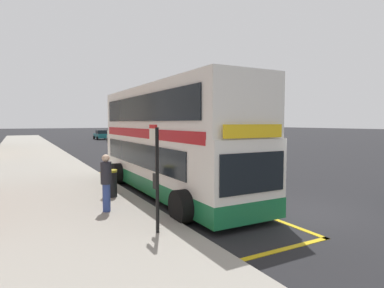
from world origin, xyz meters
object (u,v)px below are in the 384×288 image
Objects in this scene: double_decker_bus at (169,144)px; parked_car_silver_distant at (116,137)px; pedestrian_waiting_near_sign at (106,180)px; litter_bin at (110,183)px; parked_car_teal_behind at (101,135)px; bus_stop_sign at (156,169)px.

double_decker_bus reaches higher than parked_car_silver_distant.
pedestrian_waiting_near_sign is 2.11m from litter_bin.
litter_bin is (0.62, 1.96, -0.48)m from pedestrian_waiting_near_sign.
litter_bin is at bearing -100.71° from parked_car_teal_behind.
pedestrian_waiting_near_sign reaches higher than litter_bin.
double_decker_bus is 2.86m from litter_bin.
parked_car_teal_behind is at bearing 77.39° from pedestrian_waiting_near_sign.
pedestrian_waiting_near_sign is (-10.45, -36.93, 0.33)m from parked_car_silver_distant.
parked_car_teal_behind is (-0.34, 8.26, 0.00)m from parked_car_silver_distant.
pedestrian_waiting_near_sign reaches higher than parked_car_silver_distant.
parked_car_silver_distant is 2.32× the size of pedestrian_waiting_near_sign.
pedestrian_waiting_near_sign is 1.78× the size of litter_bin.
parked_car_silver_distant and parked_car_teal_behind have the same top height.
parked_car_teal_behind is 46.31m from pedestrian_waiting_near_sign.
bus_stop_sign reaches higher than pedestrian_waiting_near_sign.
double_decker_bus is 35.71m from parked_car_silver_distant.
litter_bin is at bearing -105.03° from parked_car_silver_distant.
pedestrian_waiting_near_sign is at bearing -100.93° from parked_car_teal_behind.
bus_stop_sign is 2.71× the size of litter_bin.
parked_car_silver_distant is at bearing 74.30° from litter_bin.
litter_bin is at bearing 90.69° from bus_stop_sign.
parked_car_teal_behind is (9.44, 47.67, -0.95)m from bus_stop_sign.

